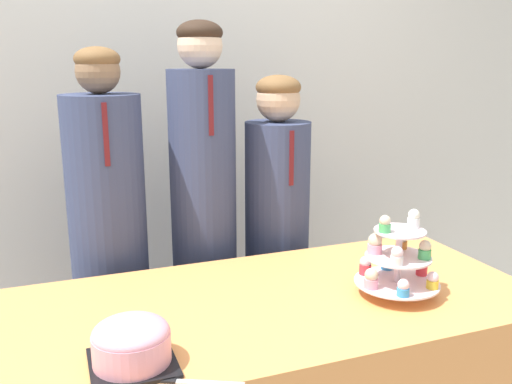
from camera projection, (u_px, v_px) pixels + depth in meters
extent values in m
cube|color=silver|center=(172.00, 91.00, 2.65)|extent=(9.00, 0.06, 2.70)
cube|color=black|center=(133.00, 363.00, 1.33)|extent=(0.21, 0.21, 0.01)
cylinder|color=pink|center=(132.00, 347.00, 1.32)|extent=(0.19, 0.19, 0.07)
ellipsoid|color=pink|center=(131.00, 332.00, 1.31)|extent=(0.19, 0.19, 0.07)
cube|color=silver|center=(210.00, 383.00, 1.25)|extent=(0.15, 0.08, 0.00)
cube|color=black|center=(161.00, 380.00, 1.26)|extent=(0.07, 0.05, 0.01)
cylinder|color=silver|center=(398.00, 263.00, 1.71)|extent=(0.02, 0.02, 0.22)
cylinder|color=silver|center=(397.00, 282.00, 1.72)|extent=(0.27, 0.27, 0.01)
cylinder|color=silver|center=(398.00, 257.00, 1.70)|extent=(0.21, 0.21, 0.01)
cylinder|color=silver|center=(400.00, 231.00, 1.68)|extent=(0.16, 0.16, 0.01)
cylinder|color=yellow|center=(432.00, 284.00, 1.67)|extent=(0.04, 0.04, 0.03)
sphere|color=silver|center=(433.00, 277.00, 1.66)|extent=(0.04, 0.04, 0.04)
cylinder|color=#E5333D|center=(422.00, 270.00, 1.77)|extent=(0.04, 0.04, 0.03)
sphere|color=#F4E5C6|center=(422.00, 263.00, 1.77)|extent=(0.03, 0.03, 0.03)
cylinder|color=#3893DB|center=(387.00, 264.00, 1.83)|extent=(0.04, 0.04, 0.03)
sphere|color=silver|center=(387.00, 257.00, 1.82)|extent=(0.04, 0.04, 0.04)
cylinder|color=#E5333D|center=(365.00, 269.00, 1.78)|extent=(0.04, 0.04, 0.03)
sphere|color=silver|center=(366.00, 262.00, 1.77)|extent=(0.04, 0.04, 0.04)
cylinder|color=pink|center=(371.00, 283.00, 1.67)|extent=(0.04, 0.04, 0.03)
sphere|color=beige|center=(371.00, 275.00, 1.66)|extent=(0.04, 0.04, 0.04)
cylinder|color=#3893DB|center=(403.00, 292.00, 1.61)|extent=(0.04, 0.04, 0.02)
sphere|color=silver|center=(403.00, 285.00, 1.61)|extent=(0.04, 0.04, 0.04)
cylinder|color=pink|center=(375.00, 249.00, 1.73)|extent=(0.05, 0.05, 0.03)
sphere|color=beige|center=(375.00, 240.00, 1.72)|extent=(0.04, 0.04, 0.04)
cylinder|color=white|center=(397.00, 260.00, 1.63)|extent=(0.04, 0.04, 0.03)
sphere|color=silver|center=(397.00, 252.00, 1.62)|extent=(0.04, 0.04, 0.04)
cylinder|color=#4CB766|center=(425.00, 254.00, 1.68)|extent=(0.04, 0.04, 0.03)
sphere|color=beige|center=(425.00, 246.00, 1.67)|extent=(0.04, 0.04, 0.04)
cylinder|color=orange|center=(401.00, 245.00, 1.77)|extent=(0.04, 0.04, 0.03)
sphere|color=beige|center=(402.00, 238.00, 1.77)|extent=(0.04, 0.04, 0.04)
cylinder|color=#4CB766|center=(385.00, 228.00, 1.66)|extent=(0.04, 0.04, 0.03)
sphere|color=beige|center=(385.00, 221.00, 1.66)|extent=(0.03, 0.03, 0.03)
cylinder|color=white|center=(413.00, 223.00, 1.71)|extent=(0.04, 0.04, 0.03)
sphere|color=white|center=(414.00, 215.00, 1.70)|extent=(0.04, 0.04, 0.04)
cylinder|color=#384266|center=(111.00, 271.00, 2.13)|extent=(0.29, 0.29, 1.37)
sphere|color=#8E6B4C|center=(98.00, 71.00, 1.95)|extent=(0.16, 0.16, 0.16)
ellipsoid|color=brown|center=(97.00, 59.00, 1.94)|extent=(0.16, 0.16, 0.09)
cube|color=maroon|center=(106.00, 135.00, 1.86)|extent=(0.02, 0.01, 0.22)
cylinder|color=#384266|center=(205.00, 249.00, 2.25)|extent=(0.27, 0.27, 1.46)
sphere|color=beige|center=(200.00, 46.00, 2.06)|extent=(0.17, 0.17, 0.17)
ellipsoid|color=#332319|center=(200.00, 33.00, 2.05)|extent=(0.18, 0.18, 0.10)
cube|color=maroon|center=(211.00, 106.00, 1.99)|extent=(0.02, 0.01, 0.22)
cylinder|color=#384266|center=(277.00, 263.00, 2.39)|extent=(0.28, 0.28, 1.25)
sphere|color=#D6AD89|center=(278.00, 100.00, 2.22)|extent=(0.18, 0.18, 0.18)
ellipsoid|color=brown|center=(278.00, 87.00, 2.21)|extent=(0.19, 0.19, 0.10)
cube|color=maroon|center=(292.00, 158.00, 2.14)|extent=(0.02, 0.01, 0.22)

